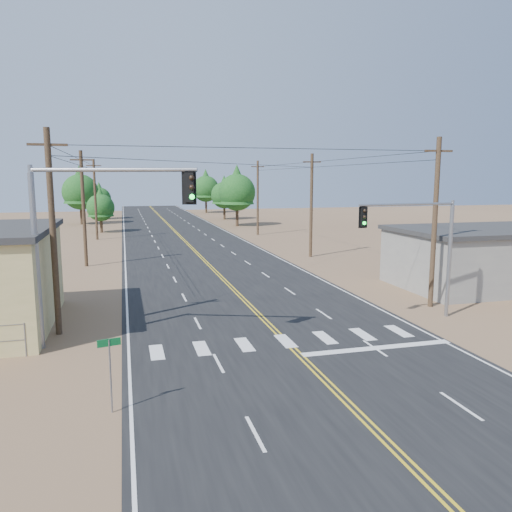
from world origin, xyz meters
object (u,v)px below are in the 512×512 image
object	(u,v)px
signal_mast_right	(425,239)
street_sign	(110,363)
building_right	(502,258)
signal_mast_left	(82,226)

from	to	relation	value
signal_mast_right	street_sign	distance (m)	17.85
building_right	street_sign	distance (m)	29.98
building_right	signal_mast_right	distance (m)	12.62
signal_mast_right	signal_mast_left	bearing A→B (deg)	176.35
building_right	street_sign	size ratio (longest dim) A/B	5.94
signal_mast_right	street_sign	xyz separation A→B (m)	(-16.14, -7.12, -2.73)
building_right	signal_mast_left	distance (m)	28.98
building_right	signal_mast_right	xyz separation A→B (m)	(-10.66, -6.30, 2.42)
street_sign	signal_mast_left	bearing A→B (deg)	86.80
signal_mast_left	street_sign	distance (m)	7.84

